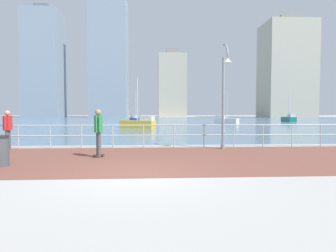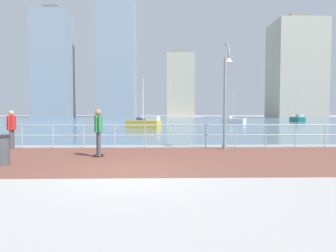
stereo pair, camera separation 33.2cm
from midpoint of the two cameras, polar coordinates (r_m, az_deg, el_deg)
The scene contains 16 objects.
ground at distance 47.44m, azimuth -3.82°, elevation 0.79°, with size 220.00×220.00×0.00m, color #ADAAA5.
brick_paving at distance 10.05m, azimuth -6.49°, elevation -6.50°, with size 28.00×6.09×0.01m, color brown.
harbor_water at distance 57.97m, azimuth -3.69°, elevation 1.15°, with size 180.00×88.00×0.00m, color slate.
waterfront_railing at distance 12.99m, azimuth -5.72°, elevation -1.17°, with size 25.25×0.06×1.06m.
lamppost at distance 12.56m, azimuth 10.62°, elevation 6.96°, with size 0.36×0.82×4.61m.
skateboarder at distance 10.47m, azimuth -14.77°, elevation -0.47°, with size 0.41×0.54×1.73m.
bystander at distance 14.17m, azimuth -30.23°, elevation -0.08°, with size 0.24×0.55×1.71m.
trash_bin at distance 9.95m, azimuth -31.52°, elevation -4.28°, with size 0.46×0.46×0.93m.
sailboat_gray at distance 42.41m, azimuth 11.39°, elevation 1.14°, with size 3.34×3.06×4.87m.
sailboat_white at distance 44.97m, azimuth -6.77°, elevation 1.28°, with size 2.25×3.70×4.98m.
sailboat_navy at distance 53.93m, azimuth 23.06°, elevation 1.37°, with size 1.46×3.94×5.44m.
sailboat_yellow at distance 29.30m, azimuth -6.25°, elevation 0.54°, with size 3.82×2.60×5.18m.
tower_steel at distance 112.04m, azimuth 0.70°, elevation 8.17°, with size 10.69×10.37×26.05m.
tower_brick at distance 102.94m, azimuth -11.89°, elevation 13.37°, with size 12.40×11.53×43.06m.
tower_concrete at distance 107.41m, azimuth -23.90°, elevation 11.34°, with size 11.76×10.71×37.84m.
tower_beige at distance 102.08m, azimuth 22.70°, elevation 10.35°, with size 15.38×12.53×32.64m.
Camera 1 is at (0.43, -7.40, 1.62)m, focal length 30.17 mm.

